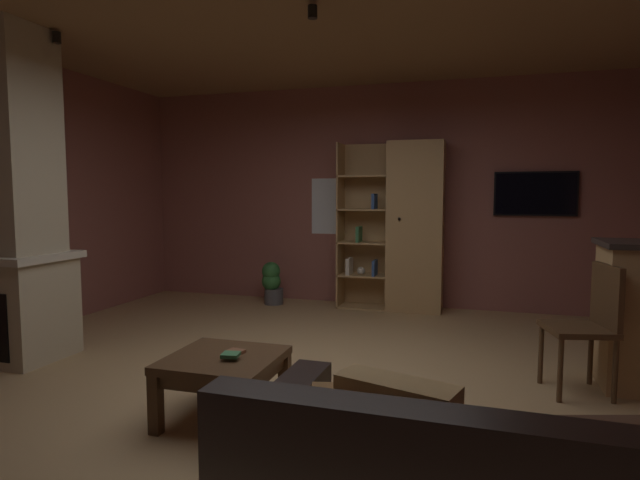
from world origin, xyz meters
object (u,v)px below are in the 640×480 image
object	(u,v)px
potted_floor_plant	(272,282)
wall_mounted_tv	(535,194)
bookshelf_cabinet	(408,228)
stone_fireplace	(8,213)
table_book_0	(235,352)
dining_chair	(590,320)
table_book_1	(231,355)
coffee_table	(224,369)

from	to	relation	value
potted_floor_plant	wall_mounted_tv	size ratio (longest dim) A/B	0.60
bookshelf_cabinet	potted_floor_plant	bearing A→B (deg)	-174.68
stone_fireplace	table_book_0	bearing A→B (deg)	-12.95
dining_chair	potted_floor_plant	bearing A→B (deg)	146.57
dining_chair	table_book_1	bearing A→B (deg)	-151.18
table_book_0	dining_chair	world-z (taller)	dining_chair
stone_fireplace	bookshelf_cabinet	world-z (taller)	stone_fireplace
bookshelf_cabinet	dining_chair	bearing A→B (deg)	-55.93
table_book_1	wall_mounted_tv	distance (m)	4.36
stone_fireplace	bookshelf_cabinet	xyz separation A→B (m)	(3.01, 2.86, -0.25)
table_book_0	bookshelf_cabinet	bearing A→B (deg)	79.30
potted_floor_plant	wall_mounted_tv	bearing A→B (deg)	6.72
coffee_table	dining_chair	size ratio (longest dim) A/B	0.73
dining_chair	potted_floor_plant	xyz separation A→B (m)	(-3.28, 2.16, -0.25)
potted_floor_plant	table_book_1	bearing A→B (deg)	-71.96
bookshelf_cabinet	dining_chair	xyz separation A→B (m)	(1.57, -2.32, -0.47)
coffee_table	potted_floor_plant	xyz separation A→B (m)	(-1.02, 3.30, -0.05)
coffee_table	table_book_0	distance (m)	0.12
dining_chair	wall_mounted_tv	bearing A→B (deg)	93.19
table_book_1	dining_chair	size ratio (longest dim) A/B	0.11
table_book_0	table_book_1	size ratio (longest dim) A/B	1.02
stone_fireplace	table_book_0	size ratio (longest dim) A/B	26.58
bookshelf_cabinet	coffee_table	world-z (taller)	bookshelf_cabinet
stone_fireplace	table_book_1	xyz separation A→B (m)	(2.39, -0.67, -0.81)
coffee_table	dining_chair	xyz separation A→B (m)	(2.26, 1.14, 0.20)
stone_fireplace	coffee_table	xyz separation A→B (m)	(2.32, -0.61, -0.93)
bookshelf_cabinet	table_book_0	distance (m)	3.51
table_book_1	potted_floor_plant	xyz separation A→B (m)	(-1.10, 3.36, -0.16)
dining_chair	potted_floor_plant	size ratio (longest dim) A/B	1.69
wall_mounted_tv	table_book_1	bearing A→B (deg)	-118.67
dining_chair	wall_mounted_tv	size ratio (longest dim) A/B	1.01
coffee_table	table_book_0	world-z (taller)	table_book_0
coffee_table	table_book_1	world-z (taller)	table_book_1
wall_mounted_tv	bookshelf_cabinet	bearing A→B (deg)	-171.63
stone_fireplace	wall_mounted_tv	world-z (taller)	stone_fireplace
coffee_table	wall_mounted_tv	bearing A→B (deg)	60.01
table_book_1	stone_fireplace	bearing A→B (deg)	164.47
table_book_1	wall_mounted_tv	size ratio (longest dim) A/B	0.11
table_book_1	potted_floor_plant	distance (m)	3.54
bookshelf_cabinet	stone_fireplace	bearing A→B (deg)	-136.45
bookshelf_cabinet	table_book_1	bearing A→B (deg)	-99.85
bookshelf_cabinet	wall_mounted_tv	xyz separation A→B (m)	(1.43, 0.21, 0.41)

